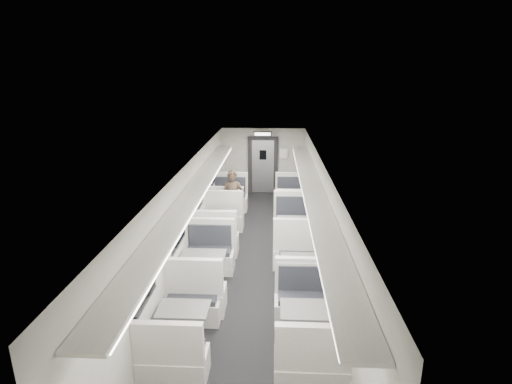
# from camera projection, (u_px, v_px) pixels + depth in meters

# --- Properties ---
(room) EXTENTS (3.24, 12.24, 2.64)m
(room) POSITION_uv_depth(u_px,v_px,m) (255.00, 218.00, 8.95)
(room) COLOR black
(room) RESTS_ON ground
(booth_left_a) EXTENTS (1.12, 2.26, 1.21)m
(booth_left_a) POSITION_uv_depth(u_px,v_px,m) (227.00, 206.00, 12.20)
(booth_left_a) COLOR #BBB6B0
(booth_left_a) RESTS_ON room
(booth_left_b) EXTENTS (1.11, 2.24, 1.20)m
(booth_left_b) POSITION_uv_depth(u_px,v_px,m) (220.00, 226.00, 10.62)
(booth_left_b) COLOR #BBB6B0
(booth_left_b) RESTS_ON room
(booth_left_c) EXTENTS (1.09, 2.20, 1.18)m
(booth_left_c) POSITION_uv_depth(u_px,v_px,m) (204.00, 271.00, 8.23)
(booth_left_c) COLOR #BBB6B0
(booth_left_c) RESTS_ON room
(booth_left_d) EXTENTS (0.99, 2.01, 1.08)m
(booth_left_d) POSITION_uv_depth(u_px,v_px,m) (184.00, 326.00, 6.50)
(booth_left_d) COLOR #BBB6B0
(booth_left_d) RESTS_ON room
(booth_right_a) EXTENTS (1.06, 2.16, 1.15)m
(booth_right_a) POSITION_uv_depth(u_px,v_px,m) (292.00, 204.00, 12.44)
(booth_right_a) COLOR #BBB6B0
(booth_right_a) RESTS_ON room
(booth_right_b) EXTENTS (1.15, 2.34, 1.25)m
(booth_right_b) POSITION_uv_depth(u_px,v_px,m) (296.00, 235.00, 10.01)
(booth_right_b) COLOR #BBB6B0
(booth_right_b) RESTS_ON room
(booth_right_c) EXTENTS (0.99, 2.01, 1.07)m
(booth_right_c) POSITION_uv_depth(u_px,v_px,m) (301.00, 273.00, 8.23)
(booth_right_c) COLOR #BBB6B0
(booth_right_c) RESTS_ON room
(booth_right_d) EXTENTS (1.06, 2.15, 1.15)m
(booth_right_d) POSITION_uv_depth(u_px,v_px,m) (307.00, 329.00, 6.40)
(booth_right_d) COLOR #BBB6B0
(booth_right_d) RESTS_ON room
(passenger) EXTENTS (0.66, 0.46, 1.73)m
(passenger) POSITION_uv_depth(u_px,v_px,m) (233.00, 200.00, 11.30)
(passenger) COLOR black
(passenger) RESTS_ON room
(window_a) EXTENTS (0.02, 1.18, 0.84)m
(window_a) POSITION_uv_depth(u_px,v_px,m) (212.00, 174.00, 12.22)
(window_a) COLOR black
(window_a) RESTS_ON room
(window_b) EXTENTS (0.02, 1.18, 0.84)m
(window_b) POSITION_uv_depth(u_px,v_px,m) (198.00, 195.00, 10.12)
(window_b) COLOR black
(window_b) RESTS_ON room
(window_c) EXTENTS (0.02, 1.18, 0.84)m
(window_c) POSITION_uv_depth(u_px,v_px,m) (178.00, 227.00, 8.01)
(window_c) COLOR black
(window_c) RESTS_ON room
(window_d) EXTENTS (0.02, 1.18, 0.84)m
(window_d) POSITION_uv_depth(u_px,v_px,m) (143.00, 282.00, 5.91)
(window_d) COLOR black
(window_d) RESTS_ON room
(luggage_rack_left) EXTENTS (0.46, 10.40, 0.09)m
(luggage_rack_left) POSITION_uv_depth(u_px,v_px,m) (196.00, 190.00, 8.51)
(luggage_rack_left) COLOR #BBB6B0
(luggage_rack_left) RESTS_ON room
(luggage_rack_right) EXTENTS (0.46, 10.40, 0.09)m
(luggage_rack_right) POSITION_uv_depth(u_px,v_px,m) (313.00, 192.00, 8.39)
(luggage_rack_right) COLOR #BBB6B0
(luggage_rack_right) RESTS_ON room
(vestibule_door) EXTENTS (1.10, 0.13, 2.10)m
(vestibule_door) POSITION_uv_depth(u_px,v_px,m) (263.00, 166.00, 14.67)
(vestibule_door) COLOR black
(vestibule_door) RESTS_ON room
(exit_sign) EXTENTS (0.62, 0.12, 0.16)m
(exit_sign) POSITION_uv_depth(u_px,v_px,m) (263.00, 134.00, 13.84)
(exit_sign) COLOR black
(exit_sign) RESTS_ON room
(wall_notice) EXTENTS (0.32, 0.02, 0.40)m
(wall_notice) POSITION_uv_depth(u_px,v_px,m) (284.00, 153.00, 14.49)
(wall_notice) COLOR white
(wall_notice) RESTS_ON room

